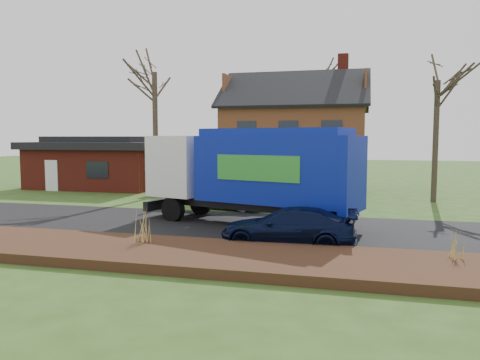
# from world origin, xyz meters

# --- Properties ---
(ground) EXTENTS (120.00, 120.00, 0.00)m
(ground) POSITION_xyz_m (0.00, 0.00, 0.00)
(ground) COLOR #2E4717
(ground) RESTS_ON ground
(road) EXTENTS (80.00, 7.00, 0.02)m
(road) POSITION_xyz_m (0.00, 0.00, 0.01)
(road) COLOR black
(road) RESTS_ON ground
(mulch_verge) EXTENTS (80.00, 3.50, 0.30)m
(mulch_verge) POSITION_xyz_m (0.00, -5.30, 0.15)
(mulch_verge) COLOR #311B10
(mulch_verge) RESTS_ON ground
(main_house) EXTENTS (12.95, 8.95, 9.26)m
(main_house) POSITION_xyz_m (1.49, 13.91, 4.03)
(main_house) COLOR beige
(main_house) RESTS_ON ground
(ranch_house) EXTENTS (9.80, 8.20, 3.70)m
(ranch_house) POSITION_xyz_m (-12.00, 13.00, 1.81)
(ranch_house) COLOR maroon
(ranch_house) RESTS_ON ground
(garbage_truck) EXTENTS (9.65, 4.95, 4.00)m
(garbage_truck) POSITION_xyz_m (2.03, 0.66, 2.30)
(garbage_truck) COLOR black
(garbage_truck) RESTS_ON ground
(silver_sedan) EXTENTS (4.23, 2.41, 1.32)m
(silver_sedan) POSITION_xyz_m (-0.10, 4.46, 0.66)
(silver_sedan) COLOR #AAAEB2
(silver_sedan) RESTS_ON ground
(navy_wagon) EXTENTS (4.56, 1.98, 1.31)m
(navy_wagon) POSITION_xyz_m (4.02, -2.85, 0.65)
(navy_wagon) COLOR black
(navy_wagon) RESTS_ON ground
(tree_front_west) EXTENTS (3.52, 3.52, 10.46)m
(tree_front_west) POSITION_xyz_m (-5.76, 8.07, 8.62)
(tree_front_west) COLOR #443428
(tree_front_west) RESTS_ON ground
(tree_front_east) EXTENTS (3.49, 3.49, 9.68)m
(tree_front_east) POSITION_xyz_m (10.34, 9.95, 7.87)
(tree_front_east) COLOR #3D3225
(tree_front_east) RESTS_ON ground
(tree_back) EXTENTS (3.58, 3.58, 11.34)m
(tree_back) POSITION_xyz_m (2.92, 22.81, 9.45)
(tree_back) COLOR #3F3126
(tree_back) RESTS_ON ground
(grass_clump_mid) EXTENTS (0.39, 0.32, 1.09)m
(grass_clump_mid) POSITION_xyz_m (-0.33, -4.75, 0.84)
(grass_clump_mid) COLOR tan
(grass_clump_mid) RESTS_ON mulch_verge
(grass_clump_east) EXTENTS (0.33, 0.27, 0.81)m
(grass_clump_east) POSITION_xyz_m (8.86, -4.50, 0.71)
(grass_clump_east) COLOR tan
(grass_clump_east) RESTS_ON mulch_verge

